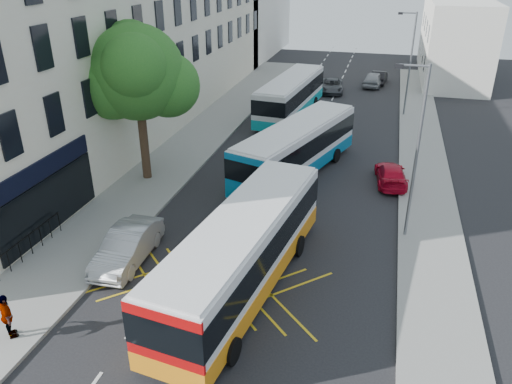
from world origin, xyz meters
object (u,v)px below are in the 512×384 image
Objects in this scene: street_tree at (136,74)px; bus_near at (242,252)px; red_hatchback at (391,174)px; distant_car_grey at (332,86)px; bus_mid at (296,149)px; distant_car_dark at (379,77)px; bus_far at (291,96)px; lamp_far at (409,59)px; lamp_near at (416,145)px; distant_car_silver at (374,79)px; pedestrian_far at (7,317)px; parked_car_silver at (128,246)px.

street_tree is 0.74× the size of bus_near.
distant_car_grey is (-5.89, 20.12, 0.03)m from red_hatchback.
bus_mid is 25.36m from distant_car_dark.
lamp_far is at bearing 20.47° from bus_far.
distant_car_grey is (-0.29, 20.19, -1.05)m from bus_mid.
bus_far is at bearing -165.39° from lamp_far.
lamp_near is 2.05× the size of distant_car_dark.
lamp_far reaches higher than distant_car_silver.
street_tree is at bearing -43.91° from pedestrian_far.
lamp_near is at bearing 50.60° from bus_near.
distant_car_grey reaches higher than red_hatchback.
distant_car_silver is (3.78, 3.40, 0.11)m from distant_car_grey.
pedestrian_far is (-6.89, -16.74, -0.64)m from bus_mid.
red_hatchback is 25.02m from distant_car_dark.
distant_car_silver is at bearing 92.13° from bus_near.
lamp_far is 33.64m from pedestrian_far.
red_hatchback is 0.91× the size of distant_car_grey.
lamp_far is 9.72m from bus_far.
bus_far is 2.62× the size of distant_car_grey.
lamp_far is at bearing 63.31° from parked_car_silver.
street_tree is 1.94× the size of parked_car_silver.
street_tree reaches higher than distant_car_grey.
lamp_near is at bearing 22.17° from parked_car_silver.
street_tree is 31.19m from distant_car_dark.
lamp_near reaches higher than parked_car_silver.
parked_car_silver is (-5.31, -11.21, -0.91)m from bus_mid.
street_tree is 15.45m from red_hatchback.
distant_car_dark is at bearing -100.05° from distant_car_silver.
distant_car_silver is at bearing 77.59° from distant_car_dark.
bus_near is at bearing -103.58° from lamp_far.
bus_near is 35.58m from distant_car_silver.
bus_near is at bearing -45.97° from street_tree.
distant_car_silver is 41.65m from pedestrian_far.
bus_near reaches higher than bus_far.
parked_car_silver reaches higher than red_hatchback.
bus_mid reaches higher than distant_car_dark.
bus_far is 14.95m from distant_car_dark.
street_tree is at bearing 168.60° from lamp_near.
bus_near is (-6.23, -25.80, -2.90)m from lamp_far.
bus_mid reaches higher than distant_car_silver.
street_tree is at bearing -116.03° from distant_car_grey.
bus_far is 2.53× the size of parked_car_silver.
distant_car_silver is (-2.81, 29.60, -3.89)m from lamp_near.
bus_near is at bearing 89.14° from distant_car_dark.
pedestrian_far is (-6.97, -4.93, -0.70)m from bus_near.
pedestrian_far is (-10.38, -40.33, 0.29)m from distant_car_silver.
red_hatchback is at bearing -86.84° from pedestrian_far.
bus_mid is 2.70× the size of distant_car_silver.
lamp_far reaches higher than bus_mid.
lamp_near is 7.33m from red_hatchback.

